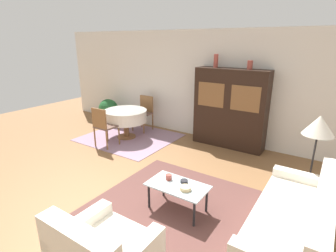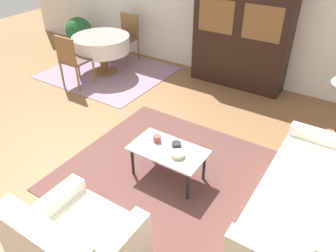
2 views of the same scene
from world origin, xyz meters
The scene contains 17 objects.
ground_plane centered at (0.00, 0.00, 0.00)m, with size 14.00×14.00×0.00m, color brown.
wall_back centered at (0.00, 3.63, 1.35)m, with size 10.00×0.06×2.70m.
area_rug centered at (0.95, 0.57, 0.01)m, with size 2.51×2.31×0.01m.
dining_rug centered at (-1.71, 2.44, 0.01)m, with size 2.27×2.00×0.01m.
couch centered at (2.52, 0.65, 0.31)m, with size 0.82×2.03×0.87m.
coffee_table centered at (0.96, 0.51, 0.38)m, with size 0.89×0.51×0.41m.
display_cabinet centered at (0.63, 3.36, 0.92)m, with size 1.68×0.44×1.84m.
dining_table centered at (-1.78, 2.41, 0.59)m, with size 1.09×1.09×0.73m.
dining_chair_near centered at (-1.78, 1.65, 0.56)m, with size 0.44×0.44×0.95m.
dining_chair_far centered at (-1.78, 3.18, 0.56)m, with size 0.44×0.44×0.95m.
floor_lamp centered at (2.54, 1.93, 1.19)m, with size 0.45×0.45×1.39m.
cup centered at (0.77, 0.57, 0.47)m, with size 0.09×0.09×0.08m.
bowl centered at (1.12, 0.45, 0.45)m, with size 0.16×0.16×0.05m.
bowl_small centered at (1.01, 0.62, 0.45)m, with size 0.11×0.11×0.04m.
vase_tall centered at (0.22, 3.36, 1.99)m, with size 0.10×0.10×0.30m.
vase_short centered at (1.00, 3.36, 1.94)m, with size 0.12×0.12×0.19m.
potted_plant centered at (-3.09, 3.07, 0.43)m, with size 0.59×0.59×0.75m.
Camera 1 is at (2.71, -2.38, 2.43)m, focal length 28.00 mm.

